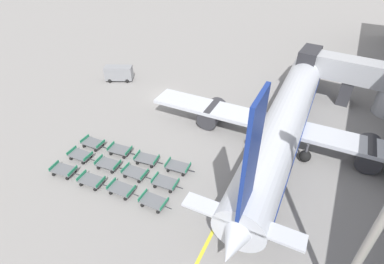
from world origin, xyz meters
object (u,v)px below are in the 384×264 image
object	(u,v)px
baggage_dolly_row_mid_a_col_a	(80,155)
baggage_dolly_row_mid_a_col_b	(108,164)
service_van	(119,73)
baggage_dolly_row_mid_a_col_c	(135,173)
baggage_dolly_row_mid_b_col_d	(178,167)
baggage_dolly_row_near_col_c	(121,189)
airplane	(287,117)
baggage_dolly_row_mid_b_col_a	(93,143)
baggage_dolly_row_near_col_b	(92,181)
baggage_dolly_row_mid_b_col_b	(120,150)
baggage_dolly_row_mid_a_col_d	(165,183)
baggage_dolly_row_mid_b_col_c	(147,159)
baggage_dolly_row_near_col_a	(64,170)
baggage_dolly_row_near_col_d	(154,202)

from	to	relation	value
baggage_dolly_row_mid_a_col_a	baggage_dolly_row_mid_a_col_b	distance (m)	3.72
service_van	baggage_dolly_row_mid_a_col_c	distance (m)	23.21
baggage_dolly_row_mid_b_col_d	baggage_dolly_row_mid_a_col_c	bearing A→B (deg)	-141.33
baggage_dolly_row_near_col_c	baggage_dolly_row_mid_b_col_d	world-z (taller)	same
airplane	baggage_dolly_row_mid_a_col_c	distance (m)	18.26
baggage_dolly_row_near_col_c	baggage_dolly_row_mid_b_col_a	world-z (taller)	same
baggage_dolly_row_near_col_b	baggage_dolly_row_mid_b_col_b	bearing A→B (deg)	95.01
baggage_dolly_row_mid_a_col_c	baggage_dolly_row_mid_a_col_b	bearing A→B (deg)	-176.79
baggage_dolly_row_mid_a_col_c	baggage_dolly_row_mid_a_col_d	bearing A→B (deg)	3.60
baggage_dolly_row_mid_a_col_a	baggage_dolly_row_mid_b_col_c	bearing A→B (deg)	21.78
baggage_dolly_row_mid_b_col_b	baggage_dolly_row_mid_a_col_b	bearing A→B (deg)	-82.20
baggage_dolly_row_near_col_c	baggage_dolly_row_near_col_a	bearing A→B (deg)	-175.53
airplane	baggage_dolly_row_mid_b_col_c	distance (m)	16.70
airplane	baggage_dolly_row_near_col_c	distance (m)	20.05
baggage_dolly_row_mid_b_col_a	baggage_dolly_row_mid_b_col_d	xyz separation A→B (m)	(10.82, 0.92, 0.00)
airplane	baggage_dolly_row_mid_a_col_c	bearing A→B (deg)	-132.19
baggage_dolly_row_mid_a_col_c	baggage_dolly_row_mid_b_col_d	bearing A→B (deg)	38.67
baggage_dolly_row_near_col_a	baggage_dolly_row_mid_a_col_c	size ratio (longest dim) A/B	1.02
service_van	baggage_dolly_row_mid_a_col_b	xyz separation A→B (m)	(12.10, -17.48, -0.81)
baggage_dolly_row_near_col_c	baggage_dolly_row_mid_b_col_a	bearing A→B (deg)	149.76
baggage_dolly_row_mid_a_col_c	baggage_dolly_row_mid_b_col_d	distance (m)	4.49
baggage_dolly_row_near_col_a	baggage_dolly_row_near_col_d	xyz separation A→B (m)	(10.66, 0.66, 0.00)
baggage_dolly_row_mid_a_col_b	baggage_dolly_row_mid_a_col_d	distance (m)	6.88
baggage_dolly_row_mid_b_col_d	baggage_dolly_row_near_col_c	bearing A→B (deg)	-122.31
baggage_dolly_row_mid_a_col_b	baggage_dolly_row_mid_b_col_b	world-z (taller)	same
baggage_dolly_row_mid_a_col_b	baggage_dolly_row_near_col_b	bearing A→B (deg)	-87.56
service_van	baggage_dolly_row_mid_a_col_a	bearing A→B (deg)	-64.65
baggage_dolly_row_mid_b_col_a	baggage_dolly_row_mid_b_col_b	distance (m)	3.64
baggage_dolly_row_mid_b_col_a	service_van	bearing A→B (deg)	117.88
airplane	baggage_dolly_row_mid_a_col_a	size ratio (longest dim) A/B	12.82
baggage_dolly_row_near_col_c	baggage_dolly_row_near_col_d	size ratio (longest dim) A/B	1.00
baggage_dolly_row_mid_b_col_c	baggage_dolly_row_mid_a_col_c	bearing A→B (deg)	-87.07
baggage_dolly_row_near_col_d	baggage_dolly_row_mid_a_col_d	bearing A→B (deg)	95.97
service_van	baggage_dolly_row_mid_b_col_b	world-z (taller)	service_van
baggage_dolly_row_near_col_d	baggage_dolly_row_mid_b_col_c	distance (m)	6.12
baggage_dolly_row_near_col_b	baggage_dolly_row_mid_b_col_a	size ratio (longest dim) A/B	1.01
airplane	service_van	distance (m)	27.93
baggage_dolly_row_mid_b_col_b	baggage_dolly_row_near_col_b	bearing A→B (deg)	-84.99
airplane	baggage_dolly_row_near_col_d	distance (m)	18.03
baggage_dolly_row_near_col_c	airplane	bearing A→B (deg)	52.97
baggage_dolly_row_mid_a_col_a	baggage_dolly_row_mid_b_col_c	xyz separation A→B (m)	(6.95, 2.78, 0.00)
baggage_dolly_row_near_col_a	baggage_dolly_row_mid_b_col_b	world-z (taller)	same
baggage_dolly_row_mid_b_col_c	baggage_dolly_row_mid_b_col_d	distance (m)	3.66
baggage_dolly_row_mid_a_col_b	baggage_dolly_row_mid_a_col_c	distance (m)	3.37
baggage_dolly_row_near_col_c	baggage_dolly_row_mid_a_col_c	xyz separation A→B (m)	(-0.17, 2.48, 0.00)
baggage_dolly_row_mid_a_col_b	baggage_dolly_row_mid_a_col_d	size ratio (longest dim) A/B	1.00
service_van	baggage_dolly_row_near_col_b	bearing A→B (deg)	-58.80
baggage_dolly_row_mid_a_col_c	baggage_dolly_row_mid_b_col_c	distance (m)	2.35
baggage_dolly_row_near_col_c	baggage_dolly_row_mid_a_col_a	size ratio (longest dim) A/B	1.00
baggage_dolly_row_mid_a_col_d	service_van	bearing A→B (deg)	138.03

